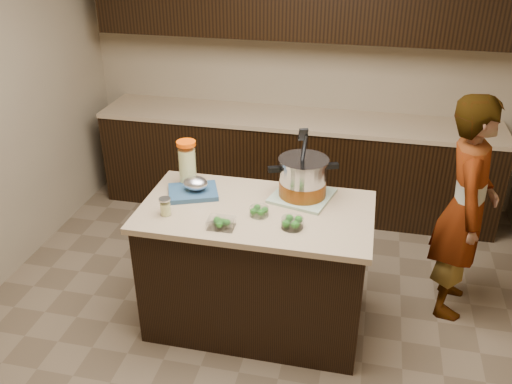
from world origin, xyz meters
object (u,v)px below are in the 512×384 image
island (256,267)px  person (465,209)px  stock_pot (303,180)px  lemonade_pitcher (187,165)px

island → person: 1.45m
island → stock_pot: (0.26, 0.22, 0.57)m
island → lemonade_pitcher: lemonade_pitcher is taller
island → lemonade_pitcher: 0.82m
island → stock_pot: stock_pot is taller
stock_pot → lemonade_pitcher: (-0.78, 0.01, 0.02)m
lemonade_pitcher → person: (1.85, 0.26, -0.25)m
person → island: bearing=116.2°
island → lemonade_pitcher: size_ratio=4.66×
lemonade_pitcher → island: bearing=-23.5°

